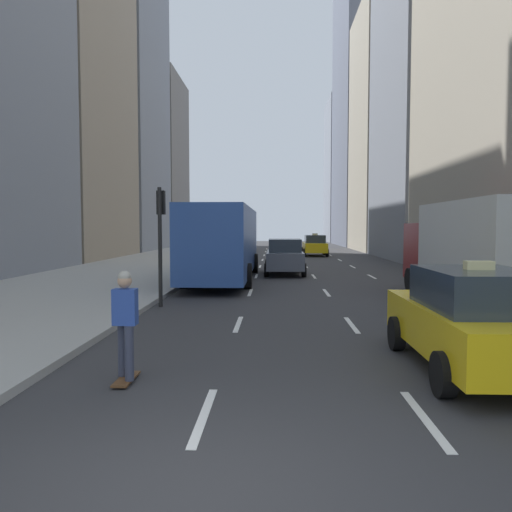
{
  "coord_description": "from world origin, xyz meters",
  "views": [
    {
      "loc": [
        0.71,
        -4.23,
        2.42
      ],
      "look_at": [
        0.11,
        11.51,
        1.49
      ],
      "focal_mm": 35.0,
      "sensor_mm": 36.0,
      "label": 1
    }
  ],
  "objects": [
    {
      "name": "ground_plane",
      "position": [
        0.0,
        0.0,
        0.0
      ],
      "size": [
        160.0,
        160.0,
        0.0
      ],
      "primitive_type": "plane",
      "color": "#333335"
    },
    {
      "name": "sidewalk_left",
      "position": [
        -7.0,
        27.0,
        0.07
      ],
      "size": [
        8.0,
        66.0,
        0.15
      ],
      "primitive_type": "cube",
      "color": "#9E9E99",
      "rests_on": "ground"
    },
    {
      "name": "lane_markings",
      "position": [
        2.6,
        23.0,
        0.01
      ],
      "size": [
        5.72,
        56.0,
        0.01
      ],
      "color": "white",
      "rests_on": "ground"
    },
    {
      "name": "building_row_left",
      "position": [
        -14.0,
        29.38,
        14.89
      ],
      "size": [
        6.0,
        64.56,
        33.65
      ],
      "color": "gray",
      "rests_on": "ground"
    },
    {
      "name": "building_row_right",
      "position": [
        12.0,
        43.2,
        14.01
      ],
      "size": [
        6.0,
        82.56,
        35.54
      ],
      "color": "slate",
      "rests_on": "ground"
    },
    {
      "name": "taxi_lead",
      "position": [
        4.0,
        37.24,
        0.88
      ],
      "size": [
        2.02,
        4.4,
        1.87
      ],
      "color": "yellow",
      "rests_on": "ground"
    },
    {
      "name": "taxi_second",
      "position": [
        4.0,
        4.11,
        0.88
      ],
      "size": [
        2.02,
        4.4,
        1.87
      ],
      "color": "yellow",
      "rests_on": "ground"
    },
    {
      "name": "sedan_black_near",
      "position": [
        1.2,
        21.02,
        0.92
      ],
      "size": [
        2.02,
        4.48,
        1.81
      ],
      "color": "#565B66",
      "rests_on": "ground"
    },
    {
      "name": "city_bus",
      "position": [
        -1.61,
        18.32,
        1.79
      ],
      "size": [
        2.8,
        11.61,
        3.25
      ],
      "color": "#2D519E",
      "rests_on": "ground"
    },
    {
      "name": "box_truck",
      "position": [
        6.8,
        11.08,
        1.71
      ],
      "size": [
        2.58,
        8.4,
        3.15
      ],
      "color": "maroon",
      "rests_on": "ground"
    },
    {
      "name": "skateboarder",
      "position": [
        -1.61,
        3.33,
        0.96
      ],
      "size": [
        0.36,
        0.8,
        1.75
      ],
      "color": "brown",
      "rests_on": "ground"
    },
    {
      "name": "traffic_light_pole",
      "position": [
        -2.75,
        10.72,
        2.41
      ],
      "size": [
        0.24,
        0.42,
        3.6
      ],
      "color": "black",
      "rests_on": "ground"
    }
  ]
}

